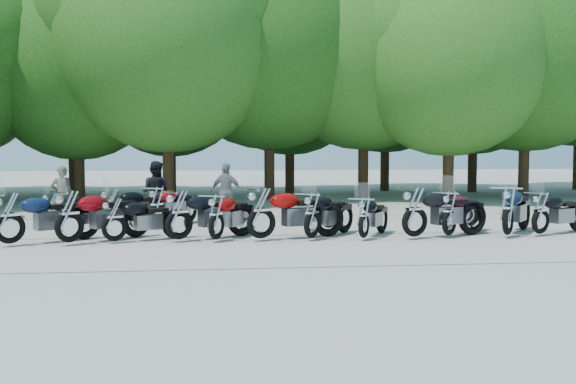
{
  "coord_description": "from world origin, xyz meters",
  "views": [
    {
      "loc": [
        -1.93,
        -15.3,
        2.29
      ],
      "look_at": [
        0.0,
        1.5,
        1.1
      ],
      "focal_mm": 42.0,
      "sensor_mm": 36.0,
      "label": 1
    }
  ],
  "objects": [
    {
      "name": "tree_3",
      "position": [
        -3.57,
        11.24,
        6.32
      ],
      "size": [
        8.7,
        8.7,
        10.67
      ],
      "color": "#3A2614",
      "rests_on": "ground"
    },
    {
      "name": "tree_11",
      "position": [
        -3.76,
        16.43,
        5.49
      ],
      "size": [
        7.56,
        7.56,
        9.28
      ],
      "color": "#3A2614",
      "rests_on": "ground"
    },
    {
      "name": "tree_2",
      "position": [
        -7.25,
        12.84,
        5.31
      ],
      "size": [
        7.31,
        7.31,
        8.97
      ],
      "color": "#3A2614",
      "rests_on": "ground"
    },
    {
      "name": "motorcycle_14",
      "position": [
        -3.39,
        3.2,
        0.65
      ],
      "size": [
        1.74,
        2.35,
        1.3
      ],
      "primitive_type": null,
      "rotation": [
        0.0,
        0.0,
        2.63
      ],
      "color": "#90050C",
      "rests_on": "ground"
    },
    {
      "name": "motorcycle_6",
      "position": [
        0.47,
        0.54,
        0.65
      ],
      "size": [
        1.99,
        2.23,
        1.3
      ],
      "primitive_type": null,
      "rotation": [
        0.0,
        0.0,
        2.46
      ],
      "color": "black",
      "rests_on": "ground"
    },
    {
      "name": "tree_10",
      "position": [
        -8.29,
        16.97,
        5.66
      ],
      "size": [
        7.78,
        7.78,
        9.55
      ],
      "color": "#3A2614",
      "rests_on": "ground"
    },
    {
      "name": "tree_13",
      "position": [
        6.69,
        17.47,
        6.04
      ],
      "size": [
        8.31,
        8.31,
        10.2
      ],
      "color": "#3A2614",
      "rests_on": "ground"
    },
    {
      "name": "tree_4",
      "position": [
        0.54,
        13.09,
        6.64
      ],
      "size": [
        9.13,
        9.13,
        11.2
      ],
      "color": "#3A2614",
      "rests_on": "ground"
    },
    {
      "name": "motorcycle_1",
      "position": [
        -5.14,
        0.37,
        0.71
      ],
      "size": [
        2.39,
        2.24,
        1.42
      ],
      "primitive_type": null,
      "rotation": [
        0.0,
        0.0,
        2.29
      ],
      "color": "maroon",
      "rests_on": "ground"
    },
    {
      "name": "tree_14",
      "position": [
        10.68,
        16.09,
        5.83
      ],
      "size": [
        8.02,
        8.02,
        9.84
      ],
      "color": "#3A2614",
      "rests_on": "ground"
    },
    {
      "name": "motorcycle_12",
      "position": [
        -6.17,
        3.35,
        0.59
      ],
      "size": [
        2.09,
        1.64,
        1.17
      ],
      "primitive_type": null,
      "rotation": [
        0.0,
        0.0,
        2.13
      ],
      "color": "black",
      "rests_on": "ground"
    },
    {
      "name": "motorcycle_4",
      "position": [
        -1.81,
        0.54,
        0.64
      ],
      "size": [
        1.71,
        2.31,
        1.28
      ],
      "primitive_type": null,
      "rotation": [
        0.0,
        0.0,
        2.63
      ],
      "color": "#850405",
      "rests_on": "ground"
    },
    {
      "name": "motorcycle_0",
      "position": [
        -6.43,
        0.33,
        0.69
      ],
      "size": [
        2.43,
        2.02,
        1.38
      ],
      "primitive_type": null,
      "rotation": [
        0.0,
        0.0,
        2.19
      ],
      "color": "#0D1B3C",
      "rests_on": "ground"
    },
    {
      "name": "motorcycle_5",
      "position": [
        -0.75,
        0.52,
        0.72
      ],
      "size": [
        2.67,
        1.63,
        1.45
      ],
      "primitive_type": null,
      "rotation": [
        0.0,
        0.0,
        1.93
      ],
      "color": "#940705",
      "rests_on": "ground"
    },
    {
      "name": "motorcycle_3",
      "position": [
        -2.68,
        0.59,
        0.69
      ],
      "size": [
        2.49,
        1.9,
        1.39
      ],
      "primitive_type": null,
      "rotation": [
        0.0,
        0.0,
        2.11
      ],
      "color": "black",
      "rests_on": "ground"
    },
    {
      "name": "motorcycle_8",
      "position": [
        2.95,
        0.39,
        0.72
      ],
      "size": [
        2.65,
        1.63,
        1.44
      ],
      "primitive_type": null,
      "rotation": [
        0.0,
        0.0,
        1.94
      ],
      "color": "black",
      "rests_on": "ground"
    },
    {
      "name": "rider_0",
      "position": [
        -6.24,
        4.83,
        0.84
      ],
      "size": [
        0.71,
        0.58,
        1.67
      ],
      "primitive_type": "imported",
      "rotation": [
        0.0,
        0.0,
        3.47
      ],
      "color": "brown",
      "rests_on": "ground"
    },
    {
      "name": "motorcycle_2",
      "position": [
        -4.16,
        0.57,
        0.6
      ],
      "size": [
        2.18,
        1.5,
        1.2
      ],
      "primitive_type": null,
      "rotation": [
        0.0,
        0.0,
        2.02
      ],
      "color": "black",
      "rests_on": "ground"
    },
    {
      "name": "tree_5",
      "position": [
        4.61,
        13.2,
        6.57
      ],
      "size": [
        9.04,
        9.04,
        11.1
      ],
      "color": "#3A2614",
      "rests_on": "ground"
    },
    {
      "name": "motorcycle_9",
      "position": [
        3.89,
        0.58,
        0.65
      ],
      "size": [
        2.12,
        2.12,
        1.3
      ],
      "primitive_type": null,
      "rotation": [
        0.0,
        0.0,
        2.35
      ],
      "color": "#3E081E",
      "rests_on": "ground"
    },
    {
      "name": "rider_2",
      "position": [
        -1.46,
        5.08,
        0.87
      ],
      "size": [
        1.1,
        0.8,
        1.74
      ],
      "primitive_type": "imported",
      "rotation": [
        0.0,
        0.0,
        2.72
      ],
      "color": "gray",
      "rests_on": "ground"
    },
    {
      "name": "motorcycle_7",
      "position": [
        1.71,
        0.42,
        0.59
      ],
      "size": [
        1.61,
        2.1,
        1.17
      ],
      "primitive_type": null,
      "rotation": [
        0.0,
        0.0,
        2.6
      ],
      "color": "black",
      "rests_on": "ground"
    },
    {
      "name": "tree_12",
      "position": [
        1.8,
        16.47,
        5.72
      ],
      "size": [
        7.88,
        7.88,
        9.67
      ],
      "color": "#3A2614",
      "rests_on": "ground"
    },
    {
      "name": "motorcycle_10",
      "position": [
        5.33,
        0.45,
        0.72
      ],
      "size": [
        2.17,
        2.5,
        1.45
      ],
      "primitive_type": null,
      "rotation": [
        0.0,
        0.0,
        2.49
      ],
      "color": "#0B1B34",
      "rests_on": "ground"
    },
    {
      "name": "ground",
      "position": [
        0.0,
        0.0,
        0.0
      ],
      "size": [
        90.0,
        90.0,
        0.0
      ],
      "primitive_type": "plane",
      "color": "#A19B92",
      "rests_on": "ground"
    },
    {
      "name": "tree_7",
      "position": [
        11.2,
        11.78,
        6.39
      ],
      "size": [
        8.79,
        8.79,
        10.79
      ],
      "color": "#3A2614",
      "rests_on": "ground"
    },
    {
      "name": "motorcycle_13",
      "position": [
        -4.59,
        3.25,
        0.64
      ],
      "size": [
        2.34,
        1.55,
        1.28
      ],
      "primitive_type": null,
      "rotation": [
        0.0,
        0.0,
        1.99
      ],
      "color": "black",
      "rests_on": "ground"
    },
    {
      "name": "tree_6",
      "position": [
        7.55,
        10.82,
        5.81
      ],
      "size": [
        8.0,
        8.0,
        9.82
      ],
      "color": "#3A2614",
      "rests_on": "ground"
    },
    {
      "name": "motorcycle_11",
      "position": [
        6.26,
        0.61,
        0.63
      ],
      "size": [
        2.3,
        1.61,
        1.26
      ],
      "primitive_type": null,
      "rotation": [
        0.0,
        0.0,
        2.04
      ],
      "color": "black",
      "rests_on": "ground"
    },
    {
      "name": "rider_1",
      "position": [
        -3.53,
        4.48,
        0.91
      ],
      "size": [
        1.06,
        0.93,
        1.82
      ],
      "primitive_type": "imported",
      "rotation": [
        0.0,
        0.0,
        2.82
      ],
      "color": "black",
      "rests_on": "ground"
    }
  ]
}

